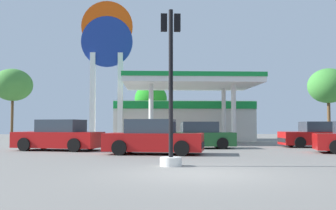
{
  "coord_description": "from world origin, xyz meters",
  "views": [
    {
      "loc": [
        -1.24,
        -10.44,
        1.32
      ],
      "look_at": [
        -0.11,
        14.99,
        2.65
      ],
      "focal_mm": 40.94,
      "sensor_mm": 36.0,
      "label": 1
    }
  ],
  "objects_px": {
    "car_0": "(59,136)",
    "traffic_signal_0": "(171,105)",
    "car_1": "(197,136)",
    "car_3": "(154,138)",
    "tree_2": "(328,86)",
    "tree_1": "(151,99)",
    "tree_0": "(13,85)",
    "station_pole_sign": "(107,53)",
    "car_4": "(317,136)"
  },
  "relations": [
    {
      "from": "car_0",
      "to": "traffic_signal_0",
      "type": "xyz_separation_m",
      "value": [
        5.41,
        -7.76,
        1.23
      ]
    },
    {
      "from": "car_1",
      "to": "traffic_signal_0",
      "type": "height_order",
      "value": "traffic_signal_0"
    },
    {
      "from": "car_3",
      "to": "tree_2",
      "type": "relative_size",
      "value": 0.65
    },
    {
      "from": "car_3",
      "to": "tree_1",
      "type": "relative_size",
      "value": 0.84
    },
    {
      "from": "tree_1",
      "to": "tree_2",
      "type": "height_order",
      "value": "tree_2"
    },
    {
      "from": "car_0",
      "to": "tree_2",
      "type": "height_order",
      "value": "tree_2"
    },
    {
      "from": "tree_1",
      "to": "tree_2",
      "type": "relative_size",
      "value": 0.78
    },
    {
      "from": "traffic_signal_0",
      "to": "tree_0",
      "type": "xyz_separation_m",
      "value": [
        -13.95,
        24.94,
        3.21
      ]
    },
    {
      "from": "station_pole_sign",
      "to": "car_4",
      "type": "height_order",
      "value": "station_pole_sign"
    },
    {
      "from": "traffic_signal_0",
      "to": "tree_0",
      "type": "height_order",
      "value": "tree_0"
    },
    {
      "from": "car_0",
      "to": "car_3",
      "type": "xyz_separation_m",
      "value": [
        4.89,
        -2.79,
        -0.01
      ]
    },
    {
      "from": "station_pole_sign",
      "to": "car_3",
      "type": "relative_size",
      "value": 2.4
    },
    {
      "from": "traffic_signal_0",
      "to": "tree_1",
      "type": "xyz_separation_m",
      "value": [
        -0.66,
        27.22,
        2.05
      ]
    },
    {
      "from": "car_1",
      "to": "car_4",
      "type": "height_order",
      "value": "car_4"
    },
    {
      "from": "car_1",
      "to": "car_3",
      "type": "xyz_separation_m",
      "value": [
        -2.48,
        -4.19,
        0.03
      ]
    },
    {
      "from": "car_0",
      "to": "tree_0",
      "type": "relative_size",
      "value": 0.71
    },
    {
      "from": "car_0",
      "to": "car_3",
      "type": "height_order",
      "value": "car_0"
    },
    {
      "from": "car_1",
      "to": "tree_0",
      "type": "height_order",
      "value": "tree_0"
    },
    {
      "from": "tree_0",
      "to": "tree_1",
      "type": "height_order",
      "value": "tree_0"
    },
    {
      "from": "traffic_signal_0",
      "to": "tree_1",
      "type": "relative_size",
      "value": 0.91
    },
    {
      "from": "car_0",
      "to": "car_1",
      "type": "height_order",
      "value": "car_0"
    },
    {
      "from": "car_1",
      "to": "tree_2",
      "type": "relative_size",
      "value": 0.59
    },
    {
      "from": "station_pole_sign",
      "to": "traffic_signal_0",
      "type": "xyz_separation_m",
      "value": [
        4.15,
        -17.91,
        -5.11
      ]
    },
    {
      "from": "station_pole_sign",
      "to": "car_1",
      "type": "relative_size",
      "value": 2.66
    },
    {
      "from": "car_3",
      "to": "car_4",
      "type": "bearing_deg",
      "value": 27.25
    },
    {
      "from": "station_pole_sign",
      "to": "tree_0",
      "type": "bearing_deg",
      "value": 144.36
    },
    {
      "from": "car_0",
      "to": "car_3",
      "type": "distance_m",
      "value": 5.63
    },
    {
      "from": "car_0",
      "to": "tree_2",
      "type": "xyz_separation_m",
      "value": [
        23.02,
        18.36,
        4.62
      ]
    },
    {
      "from": "traffic_signal_0",
      "to": "tree_2",
      "type": "bearing_deg",
      "value": 56.01
    },
    {
      "from": "station_pole_sign",
      "to": "car_3",
      "type": "bearing_deg",
      "value": -74.33
    },
    {
      "from": "car_1",
      "to": "tree_1",
      "type": "height_order",
      "value": "tree_1"
    },
    {
      "from": "car_1",
      "to": "car_4",
      "type": "xyz_separation_m",
      "value": [
        7.29,
        0.84,
        0.01
      ]
    },
    {
      "from": "traffic_signal_0",
      "to": "car_3",
      "type": "bearing_deg",
      "value": 95.98
    },
    {
      "from": "station_pole_sign",
      "to": "tree_2",
      "type": "distance_m",
      "value": 23.32
    },
    {
      "from": "car_0",
      "to": "tree_1",
      "type": "bearing_deg",
      "value": 76.28
    },
    {
      "from": "tree_1",
      "to": "tree_0",
      "type": "bearing_deg",
      "value": -170.26
    },
    {
      "from": "station_pole_sign",
      "to": "tree_0",
      "type": "xyz_separation_m",
      "value": [
        -9.8,
        7.03,
        -1.9
      ]
    },
    {
      "from": "tree_0",
      "to": "tree_1",
      "type": "xyz_separation_m",
      "value": [
        13.29,
        2.28,
        -1.16
      ]
    },
    {
      "from": "car_1",
      "to": "traffic_signal_0",
      "type": "bearing_deg",
      "value": -102.09
    },
    {
      "from": "tree_0",
      "to": "tree_1",
      "type": "bearing_deg",
      "value": 9.74
    },
    {
      "from": "car_3",
      "to": "station_pole_sign",
      "type": "bearing_deg",
      "value": 105.67
    },
    {
      "from": "car_1",
      "to": "tree_0",
      "type": "bearing_deg",
      "value": 135.26
    },
    {
      "from": "car_0",
      "to": "traffic_signal_0",
      "type": "distance_m",
      "value": 9.54
    },
    {
      "from": "car_0",
      "to": "traffic_signal_0",
      "type": "height_order",
      "value": "traffic_signal_0"
    },
    {
      "from": "car_1",
      "to": "tree_2",
      "type": "xyz_separation_m",
      "value": [
        15.65,
        16.95,
        4.66
      ]
    },
    {
      "from": "traffic_signal_0",
      "to": "tree_2",
      "type": "xyz_separation_m",
      "value": [
        17.61,
        26.12,
        3.39
      ]
    },
    {
      "from": "car_3",
      "to": "traffic_signal_0",
      "type": "xyz_separation_m",
      "value": [
        0.52,
        -4.97,
        1.24
      ]
    },
    {
      "from": "station_pole_sign",
      "to": "tree_1",
      "type": "xyz_separation_m",
      "value": [
        3.49,
        9.31,
        -3.06
      ]
    },
    {
      "from": "traffic_signal_0",
      "to": "car_0",
      "type": "bearing_deg",
      "value": 124.9
    },
    {
      "from": "car_1",
      "to": "tree_2",
      "type": "height_order",
      "value": "tree_2"
    }
  ]
}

